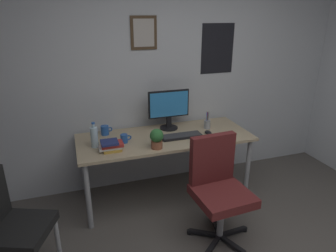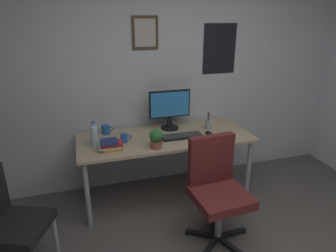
{
  "view_description": "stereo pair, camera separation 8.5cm",
  "coord_description": "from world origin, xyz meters",
  "px_view_note": "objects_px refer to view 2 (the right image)",
  "views": [
    {
      "loc": [
        -1.08,
        -1.09,
        1.94
      ],
      "look_at": [
        -0.19,
        1.61,
        0.87
      ],
      "focal_mm": 32.28,
      "sensor_mm": 36.0,
      "label": 1
    },
    {
      "loc": [
        -1.0,
        -1.11,
        1.94
      ],
      "look_at": [
        -0.19,
        1.61,
        0.87
      ],
      "focal_mm": 32.28,
      "sensor_mm": 36.0,
      "label": 2
    }
  ],
  "objects_px": {
    "side_chair": "(8,220)",
    "book_stack_left": "(111,145)",
    "potted_plant": "(156,138)",
    "monitor": "(170,108)",
    "keyboard": "(182,136)",
    "coffee_mug_near": "(124,138)",
    "water_bottle": "(94,136)",
    "computer_mouse": "(209,133)",
    "pen_cup": "(208,124)",
    "office_chair": "(216,185)",
    "coffee_mug_far": "(106,130)"
  },
  "relations": [
    {
      "from": "water_bottle",
      "to": "computer_mouse",
      "type": "bearing_deg",
      "value": -2.23
    },
    {
      "from": "keyboard",
      "to": "book_stack_left",
      "type": "distance_m",
      "value": 0.75
    },
    {
      "from": "side_chair",
      "to": "book_stack_left",
      "type": "xyz_separation_m",
      "value": [
        0.84,
        0.54,
        0.27
      ]
    },
    {
      "from": "water_bottle",
      "to": "coffee_mug_near",
      "type": "bearing_deg",
      "value": 3.64
    },
    {
      "from": "computer_mouse",
      "to": "book_stack_left",
      "type": "distance_m",
      "value": 1.05
    },
    {
      "from": "coffee_mug_far",
      "to": "book_stack_left",
      "type": "bearing_deg",
      "value": -89.62
    },
    {
      "from": "computer_mouse",
      "to": "pen_cup",
      "type": "relative_size",
      "value": 0.55
    },
    {
      "from": "water_bottle",
      "to": "side_chair",
      "type": "bearing_deg",
      "value": -136.46
    },
    {
      "from": "monitor",
      "to": "pen_cup",
      "type": "bearing_deg",
      "value": -18.8
    },
    {
      "from": "keyboard",
      "to": "monitor",
      "type": "bearing_deg",
      "value": 98.93
    },
    {
      "from": "pen_cup",
      "to": "potted_plant",
      "type": "bearing_deg",
      "value": -154.55
    },
    {
      "from": "water_bottle",
      "to": "potted_plant",
      "type": "height_order",
      "value": "water_bottle"
    },
    {
      "from": "monitor",
      "to": "coffee_mug_near",
      "type": "xyz_separation_m",
      "value": [
        -0.55,
        -0.23,
        -0.2
      ]
    },
    {
      "from": "monitor",
      "to": "pen_cup",
      "type": "xyz_separation_m",
      "value": [
        0.41,
        -0.14,
        -0.19
      ]
    },
    {
      "from": "monitor",
      "to": "side_chair",
      "type": "bearing_deg",
      "value": -149.15
    },
    {
      "from": "computer_mouse",
      "to": "monitor",
      "type": "bearing_deg",
      "value": 139.13
    },
    {
      "from": "water_bottle",
      "to": "book_stack_left",
      "type": "bearing_deg",
      "value": -43.1
    },
    {
      "from": "potted_plant",
      "to": "pen_cup",
      "type": "distance_m",
      "value": 0.76
    },
    {
      "from": "side_chair",
      "to": "computer_mouse",
      "type": "relative_size",
      "value": 7.95
    },
    {
      "from": "keyboard",
      "to": "pen_cup",
      "type": "relative_size",
      "value": 2.15
    },
    {
      "from": "coffee_mug_near",
      "to": "book_stack_left",
      "type": "height_order",
      "value": "book_stack_left"
    },
    {
      "from": "potted_plant",
      "to": "book_stack_left",
      "type": "xyz_separation_m",
      "value": [
        -0.42,
        0.08,
        -0.06
      ]
    },
    {
      "from": "monitor",
      "to": "keyboard",
      "type": "height_order",
      "value": "monitor"
    },
    {
      "from": "computer_mouse",
      "to": "water_bottle",
      "type": "xyz_separation_m",
      "value": [
        -1.18,
        0.05,
        0.09
      ]
    },
    {
      "from": "office_chair",
      "to": "coffee_mug_near",
      "type": "bearing_deg",
      "value": 133.03
    },
    {
      "from": "side_chair",
      "to": "pen_cup",
      "type": "xyz_separation_m",
      "value": [
        1.94,
        0.78,
        0.27
      ]
    },
    {
      "from": "monitor",
      "to": "book_stack_left",
      "type": "xyz_separation_m",
      "value": [
        -0.7,
        -0.38,
        -0.19
      ]
    },
    {
      "from": "side_chair",
      "to": "book_stack_left",
      "type": "distance_m",
      "value": 1.03
    },
    {
      "from": "book_stack_left",
      "to": "office_chair",
      "type": "bearing_deg",
      "value": -34.95
    },
    {
      "from": "computer_mouse",
      "to": "book_stack_left",
      "type": "xyz_separation_m",
      "value": [
        -1.04,
        -0.08,
        0.03
      ]
    },
    {
      "from": "office_chair",
      "to": "book_stack_left",
      "type": "bearing_deg",
      "value": 145.05
    },
    {
      "from": "office_chair",
      "to": "monitor",
      "type": "distance_m",
      "value": 1.06
    },
    {
      "from": "pen_cup",
      "to": "water_bottle",
      "type": "bearing_deg",
      "value": -174.77
    },
    {
      "from": "keyboard",
      "to": "pen_cup",
      "type": "xyz_separation_m",
      "value": [
        0.36,
        0.14,
        0.04
      ]
    },
    {
      "from": "coffee_mug_near",
      "to": "pen_cup",
      "type": "bearing_deg",
      "value": 5.71
    },
    {
      "from": "coffee_mug_near",
      "to": "pen_cup",
      "type": "height_order",
      "value": "pen_cup"
    },
    {
      "from": "pen_cup",
      "to": "side_chair",
      "type": "bearing_deg",
      "value": -158.16
    },
    {
      "from": "side_chair",
      "to": "coffee_mug_near",
      "type": "xyz_separation_m",
      "value": [
        0.99,
        0.68,
        0.26
      ]
    },
    {
      "from": "coffee_mug_far",
      "to": "potted_plant",
      "type": "height_order",
      "value": "potted_plant"
    },
    {
      "from": "pen_cup",
      "to": "book_stack_left",
      "type": "xyz_separation_m",
      "value": [
        -1.1,
        -0.24,
        -0.0
      ]
    },
    {
      "from": "coffee_mug_near",
      "to": "book_stack_left",
      "type": "xyz_separation_m",
      "value": [
        -0.15,
        -0.15,
        0.01
      ]
    },
    {
      "from": "monitor",
      "to": "computer_mouse",
      "type": "height_order",
      "value": "monitor"
    },
    {
      "from": "side_chair",
      "to": "monitor",
      "type": "bearing_deg",
      "value": 30.85
    },
    {
      "from": "office_chair",
      "to": "water_bottle",
      "type": "height_order",
      "value": "water_bottle"
    },
    {
      "from": "side_chair",
      "to": "keyboard",
      "type": "bearing_deg",
      "value": 21.88
    },
    {
      "from": "potted_plant",
      "to": "water_bottle",
      "type": "bearing_deg",
      "value": 159.25
    },
    {
      "from": "monitor",
      "to": "book_stack_left",
      "type": "height_order",
      "value": "monitor"
    },
    {
      "from": "coffee_mug_near",
      "to": "potted_plant",
      "type": "relative_size",
      "value": 0.56
    },
    {
      "from": "water_bottle",
      "to": "keyboard",
      "type": "bearing_deg",
      "value": -1.97
    },
    {
      "from": "potted_plant",
      "to": "side_chair",
      "type": "bearing_deg",
      "value": -160.2
    }
  ]
}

